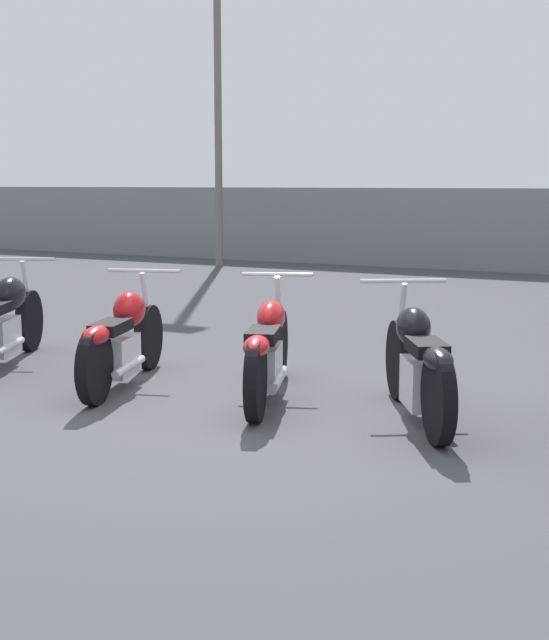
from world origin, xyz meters
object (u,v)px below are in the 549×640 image
motorcycle_slot_1 (122,340)px  motorcycle_slot_0 (4,321)px  motorcycle_slot_2 (268,350)px  motorcycle_slot_3 (419,365)px  light_pole_right (217,31)px

motorcycle_slot_1 → motorcycle_slot_0: bearing=154.5°
motorcycle_slot_1 → motorcycle_slot_2: size_ratio=0.98×
motorcycle_slot_1 → motorcycle_slot_2: (1.39, 0.18, -0.00)m
motorcycle_slot_2 → motorcycle_slot_3: motorcycle_slot_3 is taller
light_pole_right → motorcycle_slot_0: 11.78m
light_pole_right → motorcycle_slot_1: bearing=-62.9°
motorcycle_slot_1 → motorcycle_slot_3: bearing=-15.7°
motorcycle_slot_3 → motorcycle_slot_1: bearing=150.8°
light_pole_right → motorcycle_slot_1: light_pole_right is taller
motorcycle_slot_0 → motorcycle_slot_1: (1.64, -0.21, -0.03)m
motorcycle_slot_2 → motorcycle_slot_3: size_ratio=1.17×
motorcycle_slot_0 → motorcycle_slot_3: (4.38, -0.09, -0.02)m
motorcycle_slot_0 → motorcycle_slot_2: bearing=-25.5°
motorcycle_slot_0 → motorcycle_slot_2: size_ratio=0.97×
light_pole_right → motorcycle_slot_3: size_ratio=4.83×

